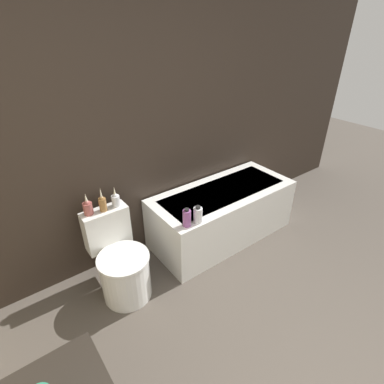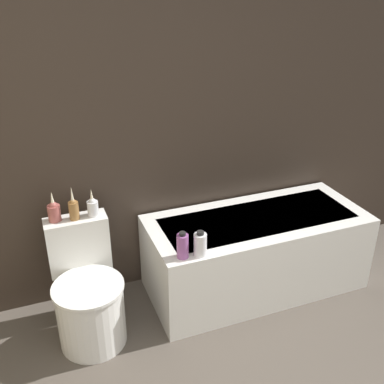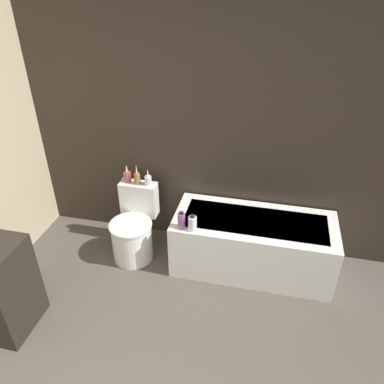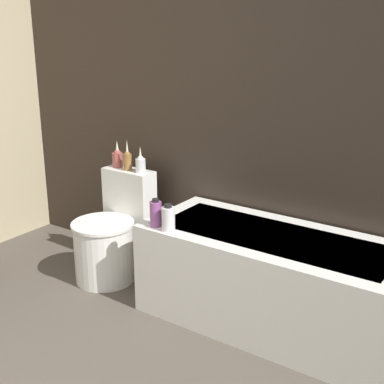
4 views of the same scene
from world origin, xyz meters
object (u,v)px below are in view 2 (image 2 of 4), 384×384
object	(u,v)px
shampoo_bottle_tall	(183,246)
shampoo_bottle_short	(200,244)
vase_silver	(74,208)
vase_gold	(54,211)
vase_bronze	(93,206)
bathtub	(255,252)
toilet	(88,297)

from	to	relation	value
shampoo_bottle_tall	shampoo_bottle_short	bearing A→B (deg)	-8.77
vase_silver	vase_gold	bearing A→B (deg)	168.29
vase_bronze	bathtub	bearing A→B (deg)	-7.25
vase_bronze	shampoo_bottle_tall	world-z (taller)	vase_bronze
vase_silver	shampoo_bottle_short	xyz separation A→B (m)	(0.67, -0.42, -0.17)
vase_silver	shampoo_bottle_short	distance (m)	0.81
toilet	vase_silver	world-z (taller)	vase_silver
bathtub	vase_silver	bearing A→B (deg)	173.64
vase_bronze	vase_silver	bearing A→B (deg)	-177.79
vase_gold	vase_silver	world-z (taller)	vase_silver
toilet	vase_bronze	distance (m)	0.57
vase_silver	shampoo_bottle_tall	bearing A→B (deg)	-35.15
vase_bronze	toilet	bearing A→B (deg)	-118.05
bathtub	shampoo_bottle_short	world-z (taller)	shampoo_bottle_short
bathtub	shampoo_bottle_short	xyz separation A→B (m)	(-0.55, -0.28, 0.36)
toilet	vase_bronze	world-z (taller)	vase_bronze
vase_silver	vase_bronze	xyz separation A→B (m)	(0.12, 0.00, -0.01)
vase_gold	vase_bronze	xyz separation A→B (m)	(0.23, -0.02, -0.00)
toilet	vase_gold	xyz separation A→B (m)	(-0.12, 0.24, 0.52)
shampoo_bottle_short	bathtub	bearing A→B (deg)	26.77
vase_gold	vase_silver	bearing A→B (deg)	-11.71
vase_bronze	shampoo_bottle_short	size ratio (longest dim) A/B	1.12
toilet	shampoo_bottle_tall	world-z (taller)	shampoo_bottle_tall
toilet	shampoo_bottle_tall	size ratio (longest dim) A/B	4.30
vase_gold	shampoo_bottle_short	world-z (taller)	vase_gold
vase_silver	bathtub	bearing A→B (deg)	-6.36
vase_silver	shampoo_bottle_short	world-z (taller)	vase_silver
shampoo_bottle_tall	vase_silver	bearing A→B (deg)	144.85
bathtub	vase_gold	bearing A→B (deg)	173.17
toilet	shampoo_bottle_tall	distance (m)	0.70
vase_bronze	shampoo_bottle_tall	bearing A→B (deg)	-41.86
vase_silver	shampoo_bottle_tall	distance (m)	0.71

